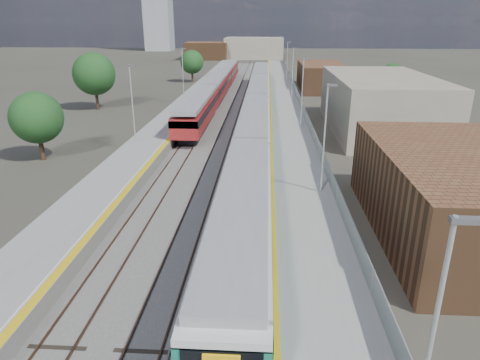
{
  "coord_description": "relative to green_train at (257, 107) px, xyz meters",
  "views": [
    {
      "loc": [
        2.64,
        -6.27,
        12.29
      ],
      "look_at": [
        0.97,
        20.79,
        2.2
      ],
      "focal_mm": 32.0,
      "sensor_mm": 36.0,
      "label": 1
    }
  ],
  "objects": [
    {
      "name": "tree_d",
      "position": [
        22.44,
        23.78,
        1.17
      ],
      "size": [
        4.16,
        4.16,
        5.63
      ],
      "color": "#382619",
      "rests_on": "ground"
    },
    {
      "name": "ground",
      "position": [
        -1.5,
        4.03,
        -2.37
      ],
      "size": [
        320.0,
        320.0,
        0.0
      ],
      "primitive_type": "plane",
      "color": "#47443A",
      "rests_on": "ground"
    },
    {
      "name": "green_train",
      "position": [
        0.0,
        0.0,
        0.0
      ],
      "size": [
        3.05,
        84.95,
        3.36
      ],
      "color": "black",
      "rests_on": "ground"
    },
    {
      "name": "tracks",
      "position": [
        -3.15,
        8.2,
        -2.26
      ],
      "size": [
        8.96,
        160.0,
        0.17
      ],
      "color": "#4C3323",
      "rests_on": "ground"
    },
    {
      "name": "platform_left",
      "position": [
        -10.55,
        6.52,
        -1.85
      ],
      "size": [
        4.3,
        155.0,
        8.52
      ],
      "color": "slate",
      "rests_on": "ground"
    },
    {
      "name": "ballast_bed",
      "position": [
        -3.75,
        6.53,
        -2.34
      ],
      "size": [
        10.5,
        155.0,
        0.06
      ],
      "primitive_type": "cube",
      "color": "#565451",
      "rests_on": "ground"
    },
    {
      "name": "tree_b",
      "position": [
        -23.76,
        9.39,
        2.78
      ],
      "size": [
        6.03,
        6.03,
        8.17
      ],
      "color": "#382619",
      "rests_on": "ground"
    },
    {
      "name": "red_train",
      "position": [
        -7.0,
        19.07,
        -0.13
      ],
      "size": [
        3.0,
        60.75,
        3.78
      ],
      "color": "black",
      "rests_on": "ground"
    },
    {
      "name": "buildings",
      "position": [
        -19.62,
        92.62,
        8.34
      ],
      "size": [
        72.0,
        185.5,
        40.0
      ],
      "color": "brown",
      "rests_on": "ground"
    },
    {
      "name": "tree_c",
      "position": [
        -14.77,
        40.33,
        1.83
      ],
      "size": [
        4.92,
        4.92,
        6.67
      ],
      "color": "#382619",
      "rests_on": "ground"
    },
    {
      "name": "tree_a",
      "position": [
        -19.76,
        -14.97,
        1.66
      ],
      "size": [
        4.72,
        4.72,
        6.4
      ],
      "color": "#382619",
      "rests_on": "ground"
    },
    {
      "name": "platform_right",
      "position": [
        3.78,
        6.52,
        -1.83
      ],
      "size": [
        4.7,
        155.0,
        8.52
      ],
      "color": "slate",
      "rests_on": "ground"
    }
  ]
}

